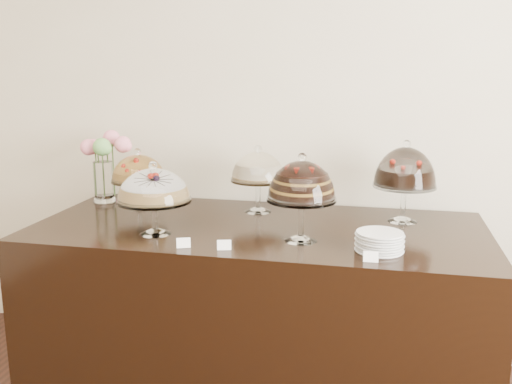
% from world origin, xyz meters
% --- Properties ---
extents(wall_back, '(5.00, 0.04, 3.00)m').
position_xyz_m(wall_back, '(0.00, 3.00, 1.50)').
color(wall_back, beige).
rests_on(wall_back, ground).
extents(display_counter, '(2.20, 1.00, 0.90)m').
position_xyz_m(display_counter, '(-0.20, 2.45, 0.45)').
color(display_counter, black).
rests_on(display_counter, ground).
extents(cake_stand_sugar_sponge, '(0.35, 0.35, 0.34)m').
position_xyz_m(cake_stand_sugar_sponge, '(-0.64, 2.21, 1.12)').
color(cake_stand_sugar_sponge, white).
rests_on(cake_stand_sugar_sponge, display_counter).
extents(cake_stand_choco_layer, '(0.31, 0.31, 0.40)m').
position_xyz_m(cake_stand_choco_layer, '(0.04, 2.25, 1.16)').
color(cake_stand_choco_layer, white).
rests_on(cake_stand_choco_layer, display_counter).
extents(cake_stand_cheesecake, '(0.29, 0.29, 0.36)m').
position_xyz_m(cake_stand_cheesecake, '(-0.26, 2.72, 1.13)').
color(cake_stand_cheesecake, white).
rests_on(cake_stand_cheesecake, display_counter).
extents(cake_stand_dark_choco, '(0.31, 0.31, 0.41)m').
position_xyz_m(cake_stand_dark_choco, '(0.50, 2.68, 1.16)').
color(cake_stand_dark_choco, white).
rests_on(cake_stand_dark_choco, display_counter).
extents(cake_stand_fruit_tart, '(0.30, 0.30, 0.33)m').
position_xyz_m(cake_stand_fruit_tart, '(-0.92, 2.67, 1.11)').
color(cake_stand_fruit_tart, white).
rests_on(cake_stand_fruit_tart, display_counter).
extents(flower_vase, '(0.30, 0.26, 0.41)m').
position_xyz_m(flower_vase, '(-1.16, 2.76, 1.15)').
color(flower_vase, white).
rests_on(flower_vase, display_counter).
extents(plate_stack, '(0.20, 0.20, 0.08)m').
position_xyz_m(plate_stack, '(0.39, 2.17, 0.94)').
color(plate_stack, silver).
rests_on(plate_stack, display_counter).
extents(price_card_left, '(0.06, 0.04, 0.04)m').
position_xyz_m(price_card_left, '(-0.44, 2.04, 0.92)').
color(price_card_left, white).
rests_on(price_card_left, display_counter).
extents(price_card_right, '(0.06, 0.02, 0.04)m').
position_xyz_m(price_card_right, '(0.36, 2.03, 0.92)').
color(price_card_right, white).
rests_on(price_card_right, display_counter).
extents(price_card_extra, '(0.06, 0.03, 0.04)m').
position_xyz_m(price_card_extra, '(-0.26, 2.05, 0.92)').
color(price_card_extra, white).
rests_on(price_card_extra, display_counter).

